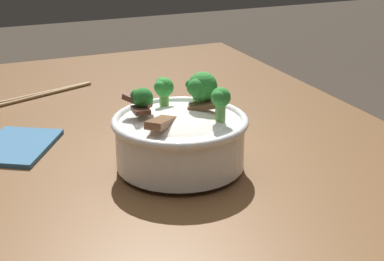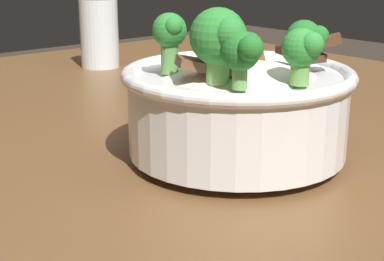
# 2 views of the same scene
# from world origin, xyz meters

# --- Properties ---
(dining_table) EXTENTS (1.44, 0.99, 0.75)m
(dining_table) POSITION_xyz_m (0.00, 0.00, 0.62)
(dining_table) COLOR brown
(dining_table) RESTS_ON ground
(rice_bowl) EXTENTS (0.21, 0.21, 0.15)m
(rice_bowl) POSITION_xyz_m (-0.05, -0.06, 0.80)
(rice_bowl) COLOR white
(rice_bowl) RESTS_ON dining_table
(chopsticks_pair) EXTENTS (0.09, 0.22, 0.01)m
(chopsticks_pair) POSITION_xyz_m (0.41, 0.07, 0.75)
(chopsticks_pair) COLOR #9E7A4C
(chopsticks_pair) RESTS_ON dining_table
(folded_napkin) EXTENTS (0.19, 0.18, 0.01)m
(folded_napkin) POSITION_xyz_m (0.13, 0.17, 0.75)
(folded_napkin) COLOR #386689
(folded_napkin) RESTS_ON dining_table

